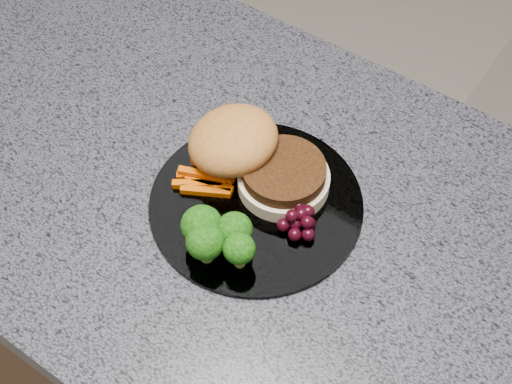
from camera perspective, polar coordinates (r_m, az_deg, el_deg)
island_cabinet at (r=1.29m, az=-2.39°, el=-11.84°), size 1.20×0.60×0.86m
countertop at (r=0.91m, az=-3.34°, el=0.25°), size 1.20×0.60×0.04m
plate at (r=0.86m, az=0.00°, el=-0.91°), size 0.26×0.26×0.01m
burger at (r=0.87m, az=-0.42°, el=2.93°), size 0.21×0.14×0.06m
carrot_sticks at (r=0.88m, az=-4.06°, el=1.04°), size 0.08×0.06×0.02m
broccoli at (r=0.80m, az=-3.21°, el=-3.44°), size 0.09×0.08×0.06m
grape_bunch at (r=0.83m, az=3.48°, el=-2.25°), size 0.05×0.05×0.03m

